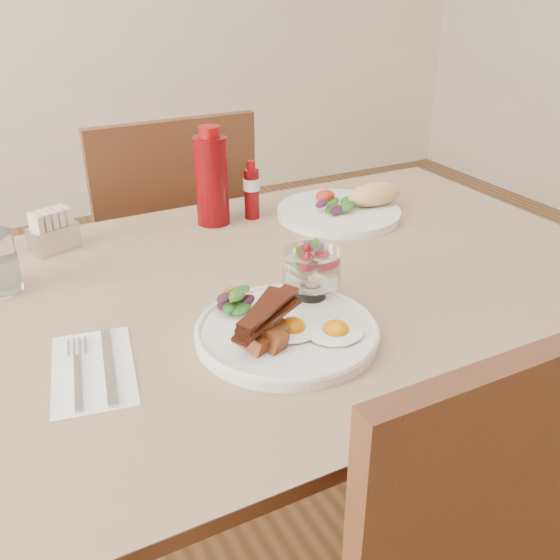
{
  "coord_description": "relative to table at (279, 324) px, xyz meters",
  "views": [
    {
      "loc": [
        -0.46,
        -0.88,
        1.26
      ],
      "look_at": [
        -0.05,
        -0.11,
        0.82
      ],
      "focal_mm": 40.0,
      "sensor_mm": 36.0,
      "label": 1
    }
  ],
  "objects": [
    {
      "name": "second_plate",
      "position": [
        0.29,
        0.22,
        0.11
      ],
      "size": [
        0.3,
        0.28,
        0.07
      ],
      "rotation": [
        0.0,
        0.0,
        0.31
      ],
      "color": "white",
      "rests_on": "table"
    },
    {
      "name": "sugar_caddy",
      "position": [
        -0.33,
        0.33,
        0.12
      ],
      "size": [
        0.1,
        0.08,
        0.08
      ],
      "rotation": [
        0.0,
        0.0,
        0.34
      ],
      "color": "silver",
      "rests_on": "table"
    },
    {
      "name": "fried_eggs",
      "position": [
        -0.05,
        -0.2,
        0.11
      ],
      "size": [
        0.14,
        0.12,
        0.02
      ],
      "rotation": [
        0.0,
        0.0,
        0.04
      ],
      "color": "white",
      "rests_on": "main_plate"
    },
    {
      "name": "hot_sauce_bottle",
      "position": [
        0.09,
        0.31,
        0.15
      ],
      "size": [
        0.04,
        0.04,
        0.13
      ],
      "rotation": [
        0.0,
        0.0,
        -0.16
      ],
      "color": "#600509",
      "rests_on": "table"
    },
    {
      "name": "bacon_potato_pile",
      "position": [
        -0.12,
        -0.19,
        0.13
      ],
      "size": [
        0.13,
        0.1,
        0.06
      ],
      "rotation": [
        0.0,
        0.0,
        0.1
      ],
      "color": "brown",
      "rests_on": "main_plate"
    },
    {
      "name": "side_salad",
      "position": [
        -0.12,
        -0.08,
        0.12
      ],
      "size": [
        0.07,
        0.07,
        0.04
      ],
      "rotation": [
        0.0,
        0.0,
        -0.17
      ],
      "color": "#194913",
      "rests_on": "main_plate"
    },
    {
      "name": "table",
      "position": [
        0.0,
        0.0,
        0.0
      ],
      "size": [
        1.33,
        0.88,
        0.75
      ],
      "color": "#57341B",
      "rests_on": "ground"
    },
    {
      "name": "ketchup_bottle",
      "position": [
        0.01,
        0.32,
        0.19
      ],
      "size": [
        0.09,
        0.09,
        0.21
      ],
      "rotation": [
        0.0,
        0.0,
        0.23
      ],
      "color": "#600509",
      "rests_on": "table"
    },
    {
      "name": "main_plate",
      "position": [
        -0.07,
        -0.17,
        0.1
      ],
      "size": [
        0.28,
        0.28,
        0.02
      ],
      "primitive_type": "cylinder",
      "color": "white",
      "rests_on": "table"
    },
    {
      "name": "chair_far",
      "position": [
        0.0,
        0.66,
        -0.14
      ],
      "size": [
        0.42,
        0.42,
        0.93
      ],
      "color": "#57341B",
      "rests_on": "ground"
    },
    {
      "name": "fruit_cup",
      "position": [
        0.01,
        -0.1,
        0.16
      ],
      "size": [
        0.09,
        0.09,
        0.1
      ],
      "rotation": [
        0.0,
        0.0,
        0.27
      ],
      "color": "white",
      "rests_on": "main_plate"
    },
    {
      "name": "napkin_cutlery",
      "position": [
        -0.35,
        -0.12,
        0.09
      ],
      "size": [
        0.15,
        0.22,
        0.01
      ],
      "rotation": [
        0.0,
        0.0,
        -0.18
      ],
      "color": "white",
      "rests_on": "table"
    }
  ]
}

